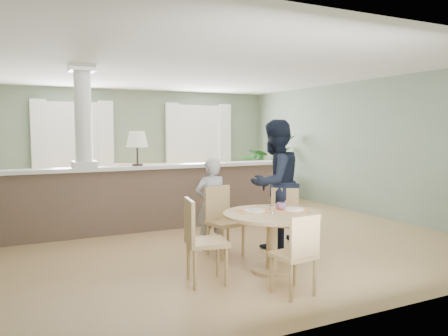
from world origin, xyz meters
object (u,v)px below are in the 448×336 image
child_person (211,204)px  man_person (275,184)px  sofa (172,186)px  chair_far_boy (222,217)px  chair_near (298,251)px  houseplant (265,167)px  chair_side (200,237)px  dining_table (272,225)px  chair_far_man (284,218)px

child_person → man_person: (0.91, -0.24, 0.27)m
sofa → child_person: (-0.59, -3.38, 0.18)m
chair_far_boy → chair_near: bearing=-99.2°
houseplant → chair_side: houseplant is taller
houseplant → dining_table: houseplant is taller
chair_near → chair_side: bearing=-51.2°
dining_table → chair_near: (-0.20, -0.80, -0.10)m
chair_far_man → child_person: size_ratio=0.68×
houseplant → chair_near: size_ratio=1.86×
houseplant → child_person: 4.82m
dining_table → sofa: bearing=86.1°
chair_far_boy → chair_far_man: (0.80, -0.30, -0.02)m
chair_far_boy → dining_table: bearing=-85.4°
chair_far_man → chair_side: (-1.51, -0.62, 0.03)m
chair_side → child_person: 1.39m
man_person → houseplant: bearing=-136.4°
dining_table → chair_far_boy: size_ratio=1.26×
chair_far_boy → chair_side: chair_side is taller
houseplant → chair_near: (-3.04, -5.66, -0.32)m
dining_table → chair_far_boy: 0.92m
chair_near → child_person: child_person is taller
chair_far_boy → man_person: size_ratio=0.50×
chair_far_man → houseplant: bearing=102.8°
chair_side → child_person: (0.68, 1.21, 0.13)m
dining_table → houseplant: bearing=59.7°
chair_far_boy → child_person: bearing=86.1°
chair_side → man_person: size_ratio=0.51×
sofa → dining_table: size_ratio=2.79×
houseplant → chair_far_boy: size_ratio=1.70×
chair_side → man_person: man_person is taller
dining_table → child_person: 1.22m
sofa → chair_far_boy: (-0.55, -3.67, 0.04)m
houseplant → dining_table: bearing=-120.3°
chair_far_man → man_person: man_person is taller
sofa → child_person: 3.44m
sofa → chair_far_man: bearing=-68.0°
sofa → chair_near: size_ratio=3.86×
sofa → chair_far_boy: bearing=-80.1°
chair_side → houseplant: bearing=-28.0°
sofa → chair_near: sofa is taller
chair_far_boy → chair_near: 1.69m
man_person → child_person: bearing=-31.7°
houseplant → chair_far_boy: (-3.08, -3.96, -0.28)m
chair_far_man → chair_side: bearing=-116.7°
child_person → man_person: man_person is taller
dining_table → chair_far_boy: (-0.24, 0.89, -0.05)m
chair_near → chair_side: size_ratio=0.89×
houseplant → chair_near: bearing=-118.3°
dining_table → man_person: 1.19m
chair_side → chair_far_boy: bearing=-27.9°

